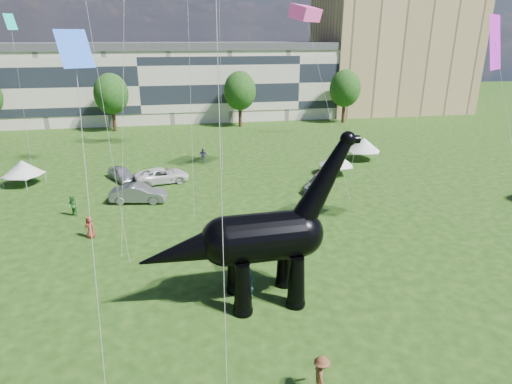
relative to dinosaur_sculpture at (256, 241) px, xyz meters
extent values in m
plane|color=#16330C|center=(-1.35, -3.83, -3.74)|extent=(220.00, 220.00, 0.00)
cube|color=beige|center=(-9.35, 58.17, 2.26)|extent=(78.00, 11.00, 12.00)
cube|color=tan|center=(38.65, 61.17, 7.26)|extent=(28.00, 18.00, 22.00)
cylinder|color=#382314|center=(-13.35, 49.17, -2.14)|extent=(0.56, 0.56, 3.20)
ellipsoid|color=#14380F|center=(-13.35, 49.17, 2.58)|extent=(5.20, 5.20, 6.24)
cylinder|color=#382314|center=(6.65, 49.17, -2.14)|extent=(0.56, 0.56, 3.20)
ellipsoid|color=#14380F|center=(6.65, 49.17, 2.58)|extent=(5.20, 5.20, 6.24)
cylinder|color=#382314|center=(24.65, 49.17, -2.14)|extent=(0.56, 0.56, 3.20)
ellipsoid|color=#14380F|center=(24.65, 49.17, 2.58)|extent=(5.20, 5.20, 6.24)
cone|color=black|center=(-0.92, -1.15, -2.24)|extent=(1.08, 1.08, 3.01)
sphere|color=black|center=(-0.92, -1.15, -3.56)|extent=(1.10, 1.10, 1.10)
cone|color=black|center=(-1.02, 1.06, -2.24)|extent=(1.08, 1.08, 3.01)
sphere|color=black|center=(-1.02, 1.06, -3.56)|extent=(1.10, 1.10, 1.10)
cone|color=black|center=(2.09, -1.01, -2.24)|extent=(1.08, 1.08, 3.01)
sphere|color=black|center=(2.09, -1.01, -3.56)|extent=(1.10, 1.10, 1.10)
cone|color=black|center=(1.98, 1.20, -2.24)|extent=(1.08, 1.08, 3.01)
sphere|color=black|center=(1.98, 1.20, -3.56)|extent=(1.10, 1.10, 1.10)
cylinder|color=black|center=(0.43, 0.02, 0.17)|extent=(4.33, 2.90, 2.71)
sphere|color=black|center=(-1.67, -0.08, 0.17)|extent=(2.71, 2.71, 2.71)
sphere|color=black|center=(2.54, 0.12, 0.17)|extent=(2.61, 2.61, 2.61)
cone|color=black|center=(3.76, 0.18, 3.07)|extent=(3.84, 1.68, 5.31)
sphere|color=black|center=(4.98, 0.23, 5.37)|extent=(0.84, 0.84, 0.84)
cylinder|color=black|center=(5.28, 0.25, 5.32)|extent=(0.72, 0.47, 0.44)
cone|color=black|center=(-3.73, -0.17, -0.17)|extent=(5.39, 2.35, 2.94)
imported|color=silver|center=(-9.76, 23.73, -3.03)|extent=(3.52, 4.46, 1.42)
imported|color=slate|center=(-7.58, 16.93, -2.93)|extent=(5.16, 2.51, 1.63)
imported|color=white|center=(-5.58, 22.14, -2.98)|extent=(5.82, 3.52, 1.51)
imported|color=#595960|center=(9.62, 17.03, -2.99)|extent=(4.67, 5.47, 1.51)
cube|color=silver|center=(12.86, 21.39, -2.72)|extent=(2.84, 2.84, 0.11)
cone|color=silver|center=(12.86, 21.39, -1.97)|extent=(3.60, 3.60, 1.40)
cylinder|color=#999999|center=(11.58, 20.06, -3.23)|extent=(0.06, 0.06, 1.02)
cylinder|color=#999999|center=(14.18, 20.11, -3.23)|extent=(0.06, 0.06, 1.02)
cylinder|color=#999999|center=(11.53, 22.66, -3.23)|extent=(0.06, 0.06, 1.02)
cylinder|color=#999999|center=(14.13, 22.71, -3.23)|extent=(0.06, 0.06, 1.02)
cube|color=silver|center=(18.22, 26.38, -2.63)|extent=(3.64, 3.64, 0.12)
cone|color=silver|center=(18.22, 26.38, -1.82)|extent=(4.61, 4.61, 1.52)
cylinder|color=#999999|center=(16.52, 25.32, -3.18)|extent=(0.06, 0.06, 1.11)
cylinder|color=#999999|center=(19.28, 24.68, -3.18)|extent=(0.06, 0.06, 1.11)
cylinder|color=#999999|center=(17.16, 28.07, -3.18)|extent=(0.06, 0.06, 1.11)
cylinder|color=#999999|center=(19.92, 27.44, -3.18)|extent=(0.06, 0.06, 1.11)
cube|color=silver|center=(-19.23, 23.95, -2.67)|extent=(3.86, 3.86, 0.12)
cone|color=silver|center=(-19.23, 23.95, -1.89)|extent=(4.89, 4.89, 1.46)
cylinder|color=#999999|center=(-21.03, 23.29, -3.21)|extent=(0.06, 0.06, 1.07)
cylinder|color=#999999|center=(-18.56, 22.15, -3.21)|extent=(0.06, 0.06, 1.07)
cylinder|color=#999999|center=(-19.90, 25.76, -3.21)|extent=(0.06, 0.06, 1.07)
cylinder|color=#999999|center=(-17.42, 24.62, -3.21)|extent=(0.06, 0.06, 1.07)
imported|color=#4B3880|center=(-0.92, 28.87, -2.90)|extent=(1.06, 0.67, 1.67)
imported|color=brown|center=(6.86, 10.63, -2.86)|extent=(1.25, 0.89, 1.76)
imported|color=#377C31|center=(-12.71, 14.56, -2.82)|extent=(1.13, 1.09, 1.83)
imported|color=#A13928|center=(-10.65, 10.12, -2.89)|extent=(0.98, 0.85, 1.70)
imported|color=brown|center=(1.40, -7.27, -2.80)|extent=(0.75, 1.24, 1.88)
imported|color=#346C82|center=(19.82, 32.80, -2.83)|extent=(0.57, 0.74, 1.82)
imported|color=navy|center=(-0.32, 0.37, -2.87)|extent=(0.76, 0.74, 1.75)
cube|color=#D93C90|center=(8.93, 21.79, 12.48)|extent=(4.02, 4.21, 1.61)
plane|color=#B51ABA|center=(16.69, 5.22, 10.07)|extent=(3.11, 2.57, 3.37)
plane|color=#0CB4A7|center=(-20.47, 32.29, 11.85)|extent=(1.33, 1.61, 1.64)
plane|color=blue|center=(-7.40, -2.85, 10.04)|extent=(1.82, 1.47, 1.36)
camera|label=1|loc=(-3.87, -20.55, 10.51)|focal=30.00mm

